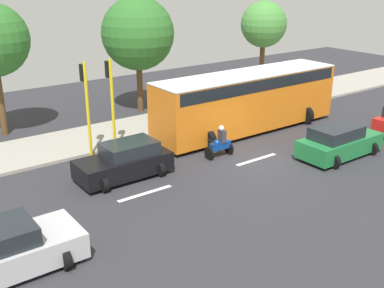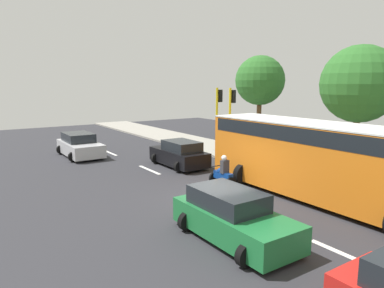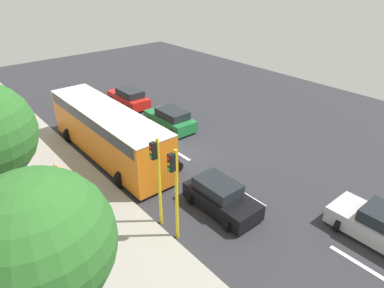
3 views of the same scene
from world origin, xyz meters
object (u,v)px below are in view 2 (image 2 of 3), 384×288
car_silver (80,146)px  motorcycle (223,174)px  street_tree_north (260,81)px  pedestrian_by_tree (338,156)px  traffic_light_corner (231,115)px  traffic_light_midblock (218,113)px  car_green (233,217)px  car_black (179,154)px  city_bus (323,156)px  street_tree_center (360,84)px

car_silver → motorcycle: motorcycle is taller
street_tree_north → pedestrian_by_tree: bearing=-109.3°
motorcycle → traffic_light_corner: (3.54, 3.69, 2.29)m
traffic_light_midblock → car_green: bearing=-125.7°
motorcycle → car_silver: bearing=107.1°
traffic_light_corner → car_green: bearing=-129.7°
car_silver → car_black: 7.29m
motorcycle → car_green: bearing=-125.8°
car_silver → motorcycle: (3.35, -10.85, -0.07)m
car_green → traffic_light_corner: 10.88m
city_bus → street_tree_north: size_ratio=1.61×
motorcycle → car_black: bearing=83.1°
car_black → traffic_light_midblock: traffic_light_midblock is taller
car_black → motorcycle: (-0.57, -4.71, -0.07)m
traffic_light_midblock → street_tree_center: (5.38, -5.89, 1.78)m
traffic_light_corner → traffic_light_midblock: (0.00, 1.25, 0.00)m
motorcycle → traffic_light_corner: size_ratio=0.34×
car_black → city_bus: 8.61m
car_black → pedestrian_by_tree: (5.59, -6.44, 0.35)m
car_silver → city_bus: city_bus is taller
car_green → pedestrian_by_tree: 9.82m
car_black → city_bus: city_bus is taller
traffic_light_midblock → street_tree_north: size_ratio=0.66×
car_green → traffic_light_corner: traffic_light_corner is taller
motorcycle → traffic_light_corner: traffic_light_corner is taller
car_silver → pedestrian_by_tree: pedestrian_by_tree is taller
car_silver → motorcycle: bearing=-72.9°
pedestrian_by_tree → traffic_light_corner: (-2.62, 5.42, 1.87)m
city_bus → traffic_light_corner: traffic_light_corner is taller
traffic_light_midblock → car_silver: bearing=139.3°
car_green → city_bus: bearing=8.7°
city_bus → traffic_light_midblock: 8.79m
traffic_light_corner → street_tree_center: street_tree_center is taller
car_silver → traffic_light_midblock: (6.89, -5.92, 2.22)m
car_silver → traffic_light_midblock: size_ratio=0.98×
motorcycle → street_tree_center: street_tree_center is taller
motorcycle → street_tree_center: bearing=-6.1°
street_tree_center → city_bus: bearing=-158.0°
city_bus → car_black: bearing=100.9°
car_black → city_bus: (1.61, -8.38, 1.14)m
city_bus → motorcycle: size_ratio=7.19×
city_bus → pedestrian_by_tree: city_bus is taller
traffic_light_corner → street_tree_center: (5.38, -4.64, 1.78)m
car_green → pedestrian_by_tree: bearing=16.4°
car_silver → car_green: 15.37m
car_green → traffic_light_midblock: traffic_light_midblock is taller
traffic_light_corner → street_tree_north: (5.75, 3.52, 2.03)m
street_tree_north → street_tree_center: bearing=-92.6°
motorcycle → traffic_light_midblock: traffic_light_midblock is taller
car_silver → motorcycle: size_ratio=2.88×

